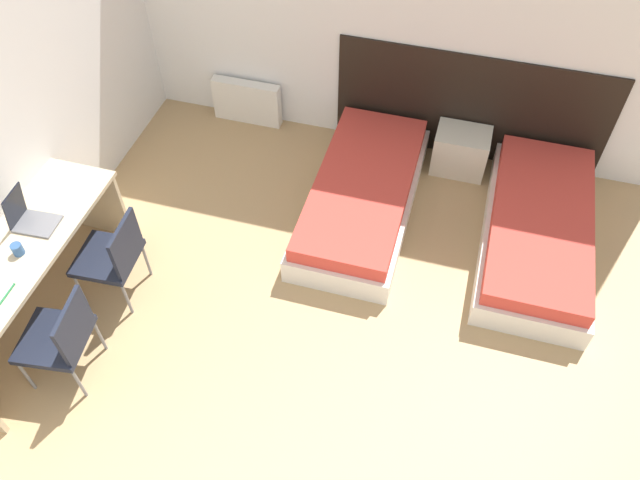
{
  "coord_description": "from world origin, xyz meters",
  "views": [
    {
      "loc": [
        0.86,
        -0.63,
        4.26
      ],
      "look_at": [
        0.0,
        2.41,
        0.55
      ],
      "focal_mm": 35.0,
      "sensor_mm": 36.0,
      "label": 1
    }
  ],
  "objects_px": {
    "bed_near_window": "(362,195)",
    "bed_near_door": "(538,230)",
    "chair_near_notebook": "(60,336)",
    "laptop": "(29,218)",
    "nightstand": "(461,151)",
    "chair_near_laptop": "(113,255)"
  },
  "relations": [
    {
      "from": "bed_near_window",
      "to": "laptop",
      "type": "xyz_separation_m",
      "value": [
        -2.21,
        -1.54,
        0.65
      ]
    },
    {
      "from": "chair_near_laptop",
      "to": "laptop",
      "type": "distance_m",
      "value": 0.66
    },
    {
      "from": "chair_near_notebook",
      "to": "laptop",
      "type": "relative_size",
      "value": 2.57
    },
    {
      "from": "bed_near_door",
      "to": "bed_near_window",
      "type": "bearing_deg",
      "value": 180.0
    },
    {
      "from": "bed_near_door",
      "to": "chair_near_laptop",
      "type": "relative_size",
      "value": 2.42
    },
    {
      "from": "bed_near_window",
      "to": "chair_near_notebook",
      "type": "height_order",
      "value": "chair_near_notebook"
    },
    {
      "from": "nightstand",
      "to": "laptop",
      "type": "relative_size",
      "value": 1.58
    },
    {
      "from": "bed_near_door",
      "to": "nightstand",
      "type": "relative_size",
      "value": 3.93
    },
    {
      "from": "nightstand",
      "to": "chair_near_laptop",
      "type": "bearing_deg",
      "value": -137.5
    },
    {
      "from": "laptop",
      "to": "nightstand",
      "type": "bearing_deg",
      "value": 34.83
    },
    {
      "from": "bed_near_window",
      "to": "bed_near_door",
      "type": "distance_m",
      "value": 1.57
    },
    {
      "from": "bed_near_window",
      "to": "bed_near_door",
      "type": "relative_size",
      "value": 1.0
    },
    {
      "from": "chair_near_notebook",
      "to": "laptop",
      "type": "height_order",
      "value": "laptop"
    },
    {
      "from": "nightstand",
      "to": "laptop",
      "type": "xyz_separation_m",
      "value": [
        -3.0,
        -2.36,
        0.62
      ]
    },
    {
      "from": "chair_near_notebook",
      "to": "bed_near_window",
      "type": "bearing_deg",
      "value": 45.42
    },
    {
      "from": "bed_near_door",
      "to": "chair_near_laptop",
      "type": "xyz_separation_m",
      "value": [
        -3.25,
        -1.44,
        0.28
      ]
    },
    {
      "from": "bed_near_door",
      "to": "nightstand",
      "type": "xyz_separation_m",
      "value": [
        -0.79,
        0.82,
        0.03
      ]
    },
    {
      "from": "chair_near_notebook",
      "to": "laptop",
      "type": "xyz_separation_m",
      "value": [
        -0.53,
        0.68,
        0.37
      ]
    },
    {
      "from": "bed_near_window",
      "to": "bed_near_door",
      "type": "bearing_deg",
      "value": 0.0
    },
    {
      "from": "bed_near_window",
      "to": "bed_near_door",
      "type": "xyz_separation_m",
      "value": [
        1.57,
        0.0,
        0.0
      ]
    },
    {
      "from": "bed_near_door",
      "to": "chair_near_notebook",
      "type": "relative_size",
      "value": 2.42
    },
    {
      "from": "bed_near_door",
      "to": "laptop",
      "type": "distance_m",
      "value": 4.14
    }
  ]
}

